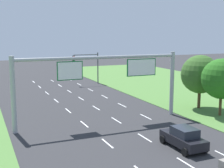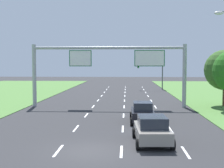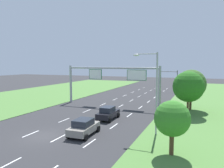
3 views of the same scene
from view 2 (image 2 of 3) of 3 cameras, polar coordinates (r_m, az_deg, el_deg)
ground_plane at (r=17.63m, az=-4.10°, el=-12.13°), size 200.00×200.00×0.00m
lane_dashes_inner_left at (r=32.43m, az=-4.03°, el=-4.85°), size 0.14×68.40×0.01m
lane_dashes_inner_right at (r=32.21m, az=2.19°, el=-4.90°), size 0.14×68.40×0.01m
lane_dashes_slip at (r=32.36m, az=8.42°, el=-4.89°), size 0.14×68.40×0.01m
car_near_red at (r=25.82m, az=5.59°, el=-5.17°), size 2.04×4.12×1.70m
car_lead_silver at (r=19.17m, az=7.34°, el=-8.27°), size 2.34×4.18×1.68m
sign_gantry at (r=34.74m, az=-0.16°, el=3.79°), size 17.24×0.44×7.00m
traffic_light_mast at (r=58.64m, az=7.33°, el=2.72°), size 4.76×0.49×5.60m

